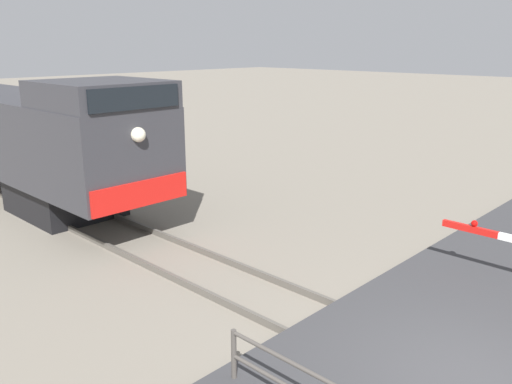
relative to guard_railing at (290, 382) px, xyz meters
name	(u,v)px	position (x,y,z in m)	size (l,w,h in m)	color
rail_track_right	(491,367)	(3.05, -1.54, -0.54)	(0.08, 80.00, 0.15)	#59544C
guard_railing	(290,382)	(0.00, 0.00, 0.00)	(0.08, 2.25, 0.95)	#4C4742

